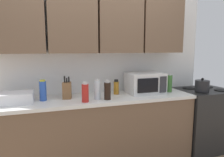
{
  "coord_description": "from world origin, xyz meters",
  "views": [
    {
      "loc": [
        -0.62,
        -2.77,
        1.51
      ],
      "look_at": [
        0.18,
        -0.25,
        1.12
      ],
      "focal_mm": 33.05,
      "sensor_mm": 36.0,
      "label": 1
    }
  ],
  "objects_px": {
    "dish_rack": "(15,98)",
    "knife_block": "(67,90)",
    "bottle_clear_tall": "(97,90)",
    "bottle_soy_dark": "(107,91)",
    "bottle_amber_vinegar": "(116,87)",
    "kettle": "(202,86)",
    "bottle_green_oil": "(170,83)",
    "bottle_red_sauce": "(85,93)",
    "bottle_blue_cleaner": "(43,91)",
    "microwave": "(145,83)",
    "stove_range": "(202,118)"
  },
  "relations": [
    {
      "from": "bottle_blue_cleaner",
      "to": "microwave",
      "type": "bearing_deg",
      "value": 0.51
    },
    {
      "from": "bottle_clear_tall",
      "to": "bottle_soy_dark",
      "type": "distance_m",
      "value": 0.12
    },
    {
      "from": "knife_block",
      "to": "bottle_green_oil",
      "type": "height_order",
      "value": "knife_block"
    },
    {
      "from": "bottle_amber_vinegar",
      "to": "bottle_clear_tall",
      "type": "bearing_deg",
      "value": -147.68
    },
    {
      "from": "knife_block",
      "to": "bottle_clear_tall",
      "type": "distance_m",
      "value": 0.38
    },
    {
      "from": "stove_range",
      "to": "bottle_clear_tall",
      "type": "distance_m",
      "value": 1.76
    },
    {
      "from": "bottle_red_sauce",
      "to": "bottle_blue_cleaner",
      "type": "bearing_deg",
      "value": 155.05
    },
    {
      "from": "kettle",
      "to": "bottle_green_oil",
      "type": "height_order",
      "value": "bottle_green_oil"
    },
    {
      "from": "dish_rack",
      "to": "knife_block",
      "type": "relative_size",
      "value": 1.36
    },
    {
      "from": "stove_range",
      "to": "bottle_green_oil",
      "type": "height_order",
      "value": "bottle_green_oil"
    },
    {
      "from": "knife_block",
      "to": "bottle_amber_vinegar",
      "type": "relative_size",
      "value": 1.41
    },
    {
      "from": "bottle_blue_cleaner",
      "to": "knife_block",
      "type": "bearing_deg",
      "value": 4.58
    },
    {
      "from": "bottle_clear_tall",
      "to": "bottle_green_oil",
      "type": "distance_m",
      "value": 1.07
    },
    {
      "from": "stove_range",
      "to": "bottle_clear_tall",
      "type": "xyz_separation_m",
      "value": [
        -1.66,
        -0.09,
        0.57
      ]
    },
    {
      "from": "microwave",
      "to": "bottle_blue_cleaner",
      "type": "relative_size",
      "value": 1.94
    },
    {
      "from": "bottle_amber_vinegar",
      "to": "dish_rack",
      "type": "bearing_deg",
      "value": -176.14
    },
    {
      "from": "dish_rack",
      "to": "bottle_green_oil",
      "type": "xyz_separation_m",
      "value": [
        1.98,
        -0.01,
        0.06
      ]
    },
    {
      "from": "dish_rack",
      "to": "bottle_soy_dark",
      "type": "distance_m",
      "value": 1.04
    },
    {
      "from": "bottle_soy_dark",
      "to": "bottle_amber_vinegar",
      "type": "xyz_separation_m",
      "value": [
        0.19,
        0.24,
        -0.01
      ]
    },
    {
      "from": "bottle_red_sauce",
      "to": "bottle_soy_dark",
      "type": "relative_size",
      "value": 0.99
    },
    {
      "from": "bottle_red_sauce",
      "to": "bottle_green_oil",
      "type": "relative_size",
      "value": 0.89
    },
    {
      "from": "knife_block",
      "to": "bottle_amber_vinegar",
      "type": "distance_m",
      "value": 0.65
    },
    {
      "from": "bottle_clear_tall",
      "to": "bottle_amber_vinegar",
      "type": "xyz_separation_m",
      "value": [
        0.3,
        0.19,
        -0.02
      ]
    },
    {
      "from": "bottle_clear_tall",
      "to": "bottle_blue_cleaner",
      "type": "relative_size",
      "value": 0.99
    },
    {
      "from": "bottle_green_oil",
      "to": "bottle_clear_tall",
      "type": "bearing_deg",
      "value": -174.48
    },
    {
      "from": "knife_block",
      "to": "bottle_green_oil",
      "type": "relative_size",
      "value": 1.08
    },
    {
      "from": "stove_range",
      "to": "dish_rack",
      "type": "relative_size",
      "value": 2.4
    },
    {
      "from": "bottle_amber_vinegar",
      "to": "bottle_blue_cleaner",
      "type": "bearing_deg",
      "value": -176.17
    },
    {
      "from": "stove_range",
      "to": "knife_block",
      "type": "bearing_deg",
      "value": 178.21
    },
    {
      "from": "microwave",
      "to": "bottle_soy_dark",
      "type": "height_order",
      "value": "microwave"
    },
    {
      "from": "bottle_soy_dark",
      "to": "bottle_red_sauce",
      "type": "bearing_deg",
      "value": -172.86
    },
    {
      "from": "bottle_green_oil",
      "to": "stove_range",
      "type": "bearing_deg",
      "value": -1.22
    },
    {
      "from": "bottle_amber_vinegar",
      "to": "kettle",
      "type": "bearing_deg",
      "value": -11.56
    },
    {
      "from": "bottle_blue_cleaner",
      "to": "bottle_soy_dark",
      "type": "bearing_deg",
      "value": -13.75
    },
    {
      "from": "bottle_red_sauce",
      "to": "bottle_blue_cleaner",
      "type": "height_order",
      "value": "bottle_blue_cleaner"
    },
    {
      "from": "stove_range",
      "to": "dish_rack",
      "type": "height_order",
      "value": "dish_rack"
    },
    {
      "from": "stove_range",
      "to": "kettle",
      "type": "relative_size",
      "value": 4.74
    },
    {
      "from": "stove_range",
      "to": "microwave",
      "type": "distance_m",
      "value": 1.13
    },
    {
      "from": "kettle",
      "to": "bottle_red_sauce",
      "type": "bearing_deg",
      "value": -178.84
    },
    {
      "from": "kettle",
      "to": "bottle_green_oil",
      "type": "distance_m",
      "value": 0.45
    },
    {
      "from": "microwave",
      "to": "bottle_blue_cleaner",
      "type": "distance_m",
      "value": 1.32
    },
    {
      "from": "microwave",
      "to": "dish_rack",
      "type": "bearing_deg",
      "value": -178.86
    },
    {
      "from": "bottle_amber_vinegar",
      "to": "bottle_green_oil",
      "type": "bearing_deg",
      "value": -6.73
    },
    {
      "from": "dish_rack",
      "to": "bottle_green_oil",
      "type": "relative_size",
      "value": 1.47
    },
    {
      "from": "bottle_soy_dark",
      "to": "bottle_blue_cleaner",
      "type": "distance_m",
      "value": 0.76
    },
    {
      "from": "dish_rack",
      "to": "bottle_amber_vinegar",
      "type": "height_order",
      "value": "bottle_amber_vinegar"
    },
    {
      "from": "bottle_red_sauce",
      "to": "bottle_soy_dark",
      "type": "distance_m",
      "value": 0.28
    },
    {
      "from": "kettle",
      "to": "bottle_amber_vinegar",
      "type": "bearing_deg",
      "value": 168.44
    },
    {
      "from": "stove_range",
      "to": "dish_rack",
      "type": "xyz_separation_m",
      "value": [
        -2.58,
        0.02,
        0.51
      ]
    },
    {
      "from": "bottle_clear_tall",
      "to": "knife_block",
      "type": "bearing_deg",
      "value": 156.03
    }
  ]
}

